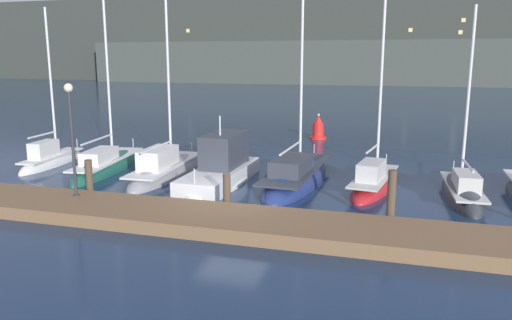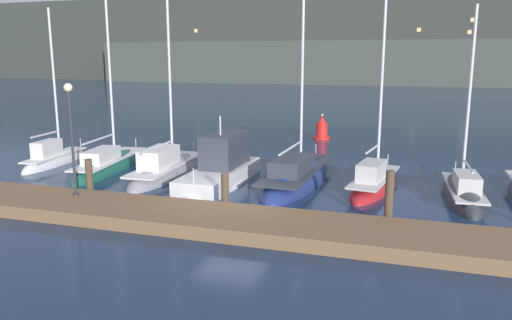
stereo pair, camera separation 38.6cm
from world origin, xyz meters
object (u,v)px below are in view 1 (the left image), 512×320
at_px(sailboat_berth_2, 108,168).
at_px(sailboat_berth_7, 462,195).
at_px(sailboat_berth_3, 166,172).
at_px(channel_buoy, 318,130).
at_px(sailboat_berth_1, 52,162).
at_px(dock_lamppost, 71,122).
at_px(sailboat_berth_6, 374,185).
at_px(sailboat_berth_5, 296,180).
at_px(motorboat_berth_4, 221,175).

relative_size(sailboat_berth_2, sailboat_berth_7, 1.38).
height_order(sailboat_berth_3, channel_buoy, sailboat_berth_3).
relative_size(sailboat_berth_1, dock_lamppost, 2.08).
xyz_separation_m(sailboat_berth_6, channel_buoy, (-4.52, 12.60, 0.47)).
xyz_separation_m(sailboat_berth_5, sailboat_berth_7, (6.97, -0.63, -0.01)).
bearing_deg(sailboat_berth_1, sailboat_berth_3, -3.43).
height_order(sailboat_berth_2, dock_lamppost, sailboat_berth_2).
relative_size(sailboat_berth_3, motorboat_berth_4, 1.68).
height_order(sailboat_berth_1, motorboat_berth_4, sailboat_berth_1).
bearing_deg(sailboat_berth_1, sailboat_berth_2, -4.19).
height_order(motorboat_berth_4, sailboat_berth_5, sailboat_berth_5).
distance_m(motorboat_berth_4, sailboat_berth_5, 3.42).
distance_m(sailboat_berth_5, dock_lamppost, 9.92).
bearing_deg(sailboat_berth_3, sailboat_berth_5, 3.58).
distance_m(motorboat_berth_4, sailboat_berth_7, 10.19).
xyz_separation_m(sailboat_berth_6, sailboat_berth_7, (3.52, -0.52, -0.06)).
xyz_separation_m(sailboat_berth_1, dock_lamppost, (6.01, -6.18, 3.08)).
bearing_deg(sailboat_berth_6, sailboat_berth_7, -8.39).
bearing_deg(channel_buoy, dock_lamppost, -107.97).
bearing_deg(sailboat_berth_3, sailboat_berth_1, 176.57).
relative_size(sailboat_berth_1, sailboat_berth_2, 0.75).
relative_size(sailboat_berth_6, sailboat_berth_7, 1.03).
bearing_deg(sailboat_berth_3, channel_buoy, 67.89).
bearing_deg(sailboat_berth_6, dock_lamppost, -150.20).
distance_m(sailboat_berth_1, channel_buoy, 17.36).
bearing_deg(motorboat_berth_4, dock_lamppost, -127.99).
bearing_deg(sailboat_berth_5, sailboat_berth_7, -5.15).
bearing_deg(sailboat_berth_6, sailboat_berth_1, 179.57).
relative_size(sailboat_berth_2, motorboat_berth_4, 1.75).
bearing_deg(sailboat_berth_2, sailboat_berth_3, -2.61).
xyz_separation_m(sailboat_berth_7, dock_lamppost, (-14.09, -5.53, 3.14)).
relative_size(sailboat_berth_2, sailboat_berth_6, 1.34).
height_order(motorboat_berth_4, dock_lamppost, dock_lamppost).
bearing_deg(channel_buoy, sailboat_berth_1, -134.04).
xyz_separation_m(motorboat_berth_4, sailboat_berth_5, (3.20, 1.15, -0.27)).
height_order(sailboat_berth_2, sailboat_berth_6, sailboat_berth_2).
xyz_separation_m(sailboat_berth_1, motorboat_berth_4, (9.93, -1.17, 0.22)).
height_order(sailboat_berth_3, dock_lamppost, sailboat_berth_3).
bearing_deg(motorboat_berth_4, sailboat_berth_7, 2.94).
height_order(sailboat_berth_1, sailboat_berth_6, sailboat_berth_6).
relative_size(sailboat_berth_3, sailboat_berth_6, 1.29).
xyz_separation_m(sailboat_berth_2, sailboat_berth_7, (16.57, -0.39, -0.02)).
distance_m(sailboat_berth_2, dock_lamppost, 7.14).
bearing_deg(sailboat_berth_2, sailboat_berth_1, 175.81).
relative_size(sailboat_berth_1, sailboat_berth_5, 0.79).
relative_size(sailboat_berth_3, sailboat_berth_5, 1.01).
height_order(sailboat_berth_1, sailboat_berth_5, sailboat_berth_5).
bearing_deg(sailboat_berth_2, dock_lamppost, -67.22).
bearing_deg(motorboat_berth_4, sailboat_berth_2, 171.92).
bearing_deg(channel_buoy, sailboat_berth_3, -112.11).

